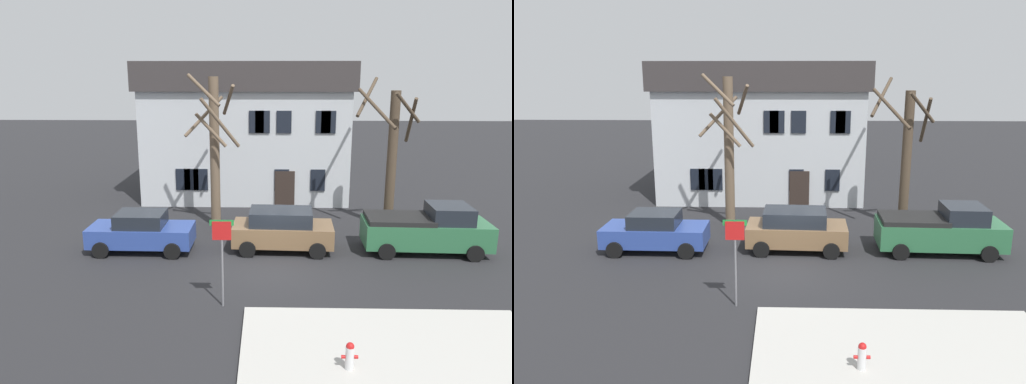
# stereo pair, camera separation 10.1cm
# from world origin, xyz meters

# --- Properties ---
(ground_plane) EXTENTS (120.00, 120.00, 0.00)m
(ground_plane) POSITION_xyz_m (0.00, 0.00, 0.00)
(ground_plane) COLOR #262628
(sidewalk_slab) EXTENTS (8.37, 6.58, 0.12)m
(sidewalk_slab) POSITION_xyz_m (3.40, -6.63, 0.06)
(sidewalk_slab) COLOR #B7B5AD
(sidewalk_slab) RESTS_ON ground_plane
(building_main) EXTENTS (12.20, 7.83, 7.98)m
(building_main) POSITION_xyz_m (-1.39, 12.55, 4.06)
(building_main) COLOR silver
(building_main) RESTS_ON ground_plane
(tree_bare_near) EXTENTS (2.83, 2.84, 7.36)m
(tree_bare_near) POSITION_xyz_m (-2.65, 5.61, 3.93)
(tree_bare_near) COLOR brown
(tree_bare_near) RESTS_ON ground_plane
(tree_bare_mid) EXTENTS (3.05, 3.61, 7.18)m
(tree_bare_mid) POSITION_xyz_m (5.75, 5.47, 3.71)
(tree_bare_mid) COLOR #4C3D2D
(tree_bare_mid) RESTS_ON ground_plane
(car_blue_sedan) EXTENTS (4.36, 2.07, 1.70)m
(car_blue_sedan) POSITION_xyz_m (-5.40, 1.93, 0.85)
(car_blue_sedan) COLOR #2D4799
(car_blue_sedan) RESTS_ON ground_plane
(car_brown_wagon) EXTENTS (4.28, 2.24, 1.78)m
(car_brown_wagon) POSITION_xyz_m (0.55, 2.18, 0.92)
(car_brown_wagon) COLOR brown
(car_brown_wagon) RESTS_ON ground_plane
(pickup_truck_green) EXTENTS (5.21, 2.37, 2.06)m
(pickup_truck_green) POSITION_xyz_m (6.60, 2.12, 0.99)
(pickup_truck_green) COLOR #2D6B42
(pickup_truck_green) RESTS_ON ground_plane
(fire_hydrant) EXTENTS (0.42, 0.22, 0.73)m
(fire_hydrant) POSITION_xyz_m (2.02, -6.58, 0.50)
(fire_hydrant) COLOR silver
(fire_hydrant) RESTS_ON sidewalk_slab
(street_sign_pole) EXTENTS (0.76, 0.07, 2.92)m
(street_sign_pole) POSITION_xyz_m (-1.50, -3.04, 2.04)
(street_sign_pole) COLOR slate
(street_sign_pole) RESTS_ON ground_plane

